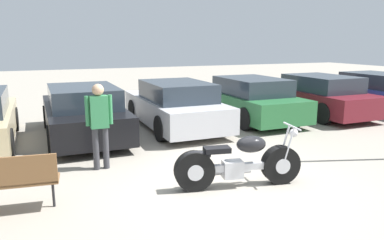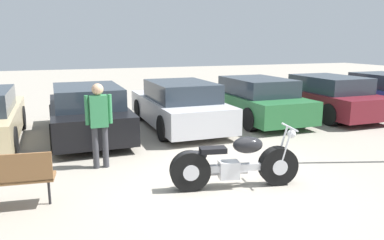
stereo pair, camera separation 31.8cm
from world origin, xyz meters
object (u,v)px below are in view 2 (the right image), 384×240
at_px(parked_car_maroon, 324,97).
at_px(person_standing, 99,118).
at_px(motorcycle, 234,163).
at_px(parked_car_silver, 179,105).
at_px(parked_car_green, 254,100).
at_px(parked_car_black, 88,112).
at_px(parked_car_blue, 384,93).

relative_size(parked_car_maroon, person_standing, 2.67).
height_order(motorcycle, parked_car_maroon, parked_car_maroon).
relative_size(parked_car_silver, parked_car_green, 1.00).
height_order(parked_car_black, parked_car_green, same).
xyz_separation_m(motorcycle, parked_car_blue, (8.33, 4.62, 0.22)).
height_order(parked_car_silver, parked_car_blue, same).
distance_m(parked_car_black, parked_car_maroon, 7.75).
xyz_separation_m(parked_car_black, person_standing, (-0.01, -2.76, 0.35)).
relative_size(motorcycle, parked_car_silver, 0.50).
bearing_deg(parked_car_blue, person_standing, -165.00).
bearing_deg(person_standing, motorcycle, -42.56).
relative_size(motorcycle, person_standing, 1.33).
bearing_deg(parked_car_blue, parked_car_maroon, 178.76).
bearing_deg(parked_car_green, person_standing, -149.41).
bearing_deg(parked_car_green, parked_car_black, -176.61).
relative_size(parked_car_black, person_standing, 2.67).
height_order(parked_car_black, parked_car_maroon, same).
bearing_deg(parked_car_black, parked_car_blue, 0.09).
bearing_deg(person_standing, parked_car_blue, 15.00).
relative_size(parked_car_maroon, parked_car_blue, 1.00).
distance_m(motorcycle, person_standing, 2.79).
distance_m(parked_car_silver, person_standing, 3.88).
relative_size(motorcycle, parked_car_maroon, 0.50).
bearing_deg(motorcycle, person_standing, 137.44).
relative_size(parked_car_black, parked_car_green, 1.00).
height_order(motorcycle, parked_car_blue, parked_car_blue).
bearing_deg(person_standing, parked_car_silver, 47.77).
bearing_deg(person_standing, parked_car_green, 30.59).
bearing_deg(motorcycle, parked_car_silver, 82.92).
distance_m(parked_car_black, parked_car_green, 5.17).
height_order(parked_car_black, parked_car_silver, same).
height_order(parked_car_black, person_standing, person_standing).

